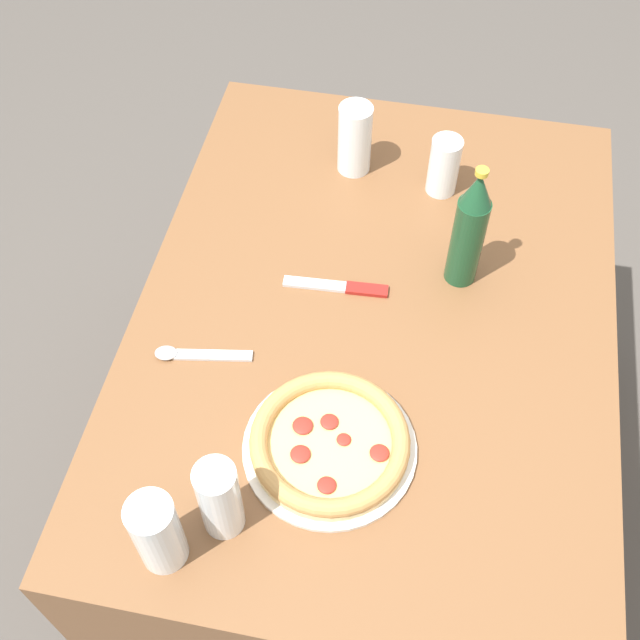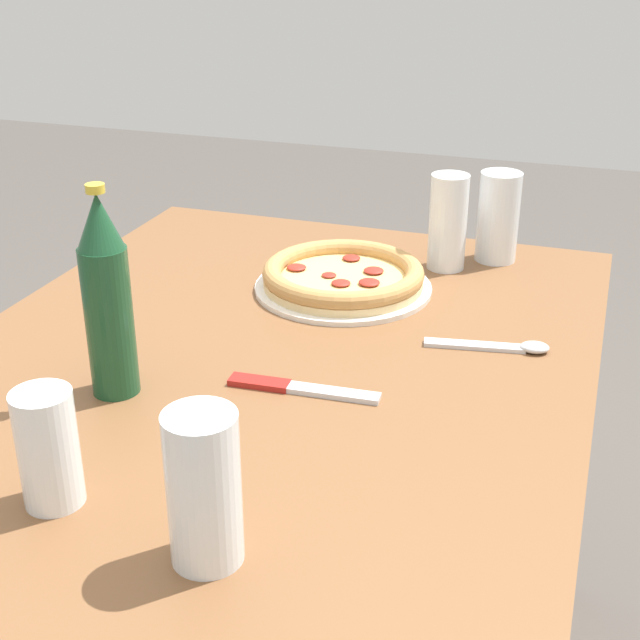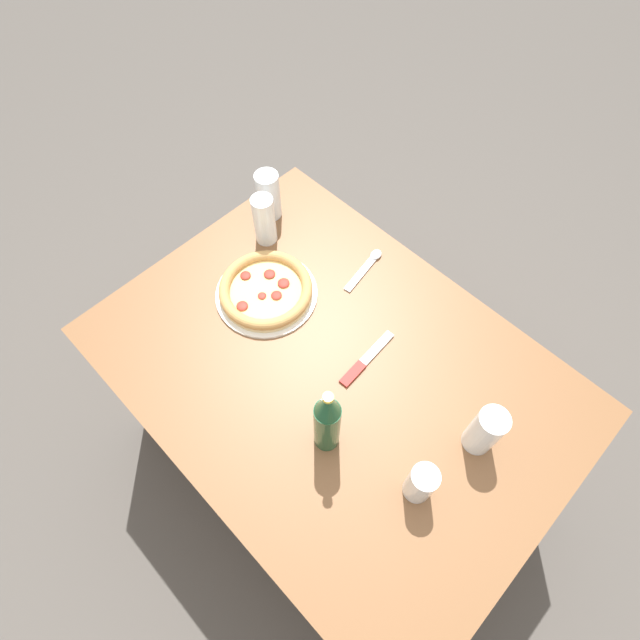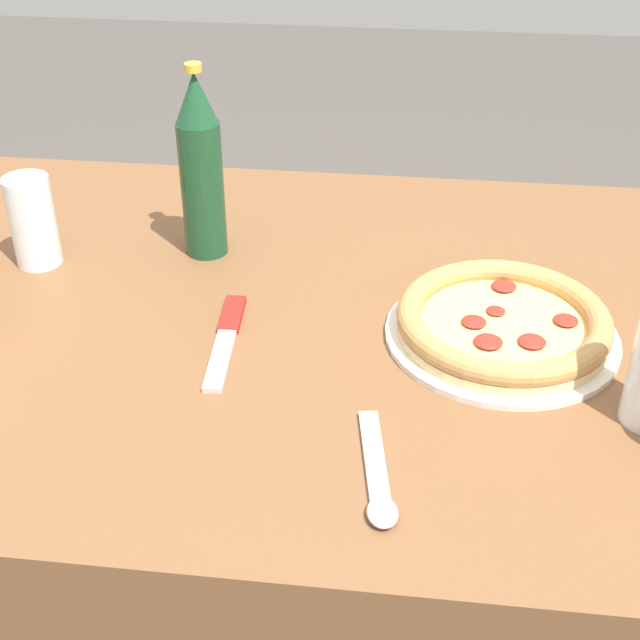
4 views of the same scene
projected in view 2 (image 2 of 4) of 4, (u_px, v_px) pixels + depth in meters
name	position (u px, v px, depth m)	size (l,w,h in m)	color
table	(264.00, 586.00, 1.31)	(1.17, 0.85, 0.73)	brown
pizza_pepperoni	(343.00, 278.00, 1.39)	(0.28, 0.28, 0.04)	silver
glass_orange_juice	(448.00, 227.00, 1.45)	(0.06, 0.06, 0.16)	white
glass_cola	(204.00, 494.00, 0.79)	(0.07, 0.07, 0.15)	white
glass_mango_juice	(498.00, 222.00, 1.49)	(0.07, 0.07, 0.15)	white
glass_iced_tea	(49.00, 452.00, 0.87)	(0.06, 0.06, 0.12)	white
beer_bottle	(107.00, 298.00, 1.05)	(0.06, 0.06, 0.26)	#194728
knife	(296.00, 388.00, 1.10)	(0.03, 0.19, 0.01)	maroon
spoon	(504.00, 346.00, 1.20)	(0.05, 0.17, 0.01)	silver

